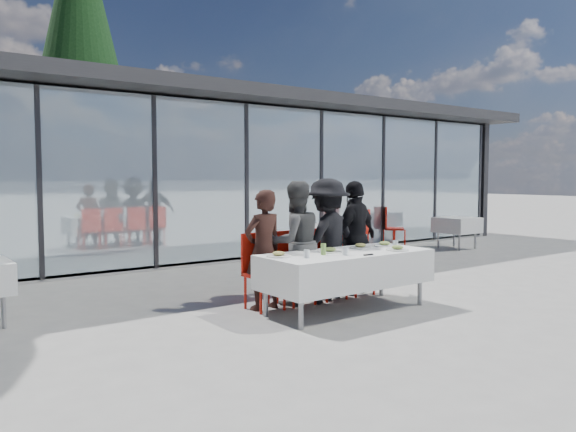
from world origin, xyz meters
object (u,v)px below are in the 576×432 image
(lounger, at_px, (336,244))
(conifer_tree, at_px, (80,42))
(diner_chair_a, at_px, (261,267))
(diner_c, at_px, (327,239))
(diner_b, at_px, (295,243))
(juice_bottle, at_px, (323,249))
(diner_a, at_px, (263,250))
(plate_b, at_px, (330,251))
(diner_d, at_px, (355,238))
(diner_chair_d, at_px, (352,257))
(plate_extra, at_px, (397,249))
(dining_table, at_px, (346,269))
(plate_a, at_px, (279,255))
(plate_d, at_px, (385,244))
(spare_chair_a, at_px, (391,225))
(plate_c, at_px, (360,246))
(diner_chair_c, at_px, (324,260))
(folded_eyeglasses, at_px, (368,255))
(diner_chair_b, at_px, (292,263))
(spare_table_right, at_px, (457,225))
(spare_chair_b, at_px, (360,229))

(lounger, xyz_separation_m, conifer_tree, (-2.52, 9.44, 5.73))
(diner_chair_a, bearing_deg, diner_c, -3.41)
(diner_b, distance_m, juice_bottle, 0.72)
(diner_a, height_order, plate_b, diner_a)
(diner_d, relative_size, lounger, 1.22)
(diner_b, xyz_separation_m, diner_chair_d, (1.10, 0.06, -0.29))
(plate_extra, bearing_deg, plate_b, 156.18)
(lounger, bearing_deg, juice_bottle, -132.99)
(dining_table, xyz_separation_m, plate_a, (-0.93, 0.17, 0.24))
(dining_table, bearing_deg, plate_d, 9.53)
(diner_chair_a, relative_size, spare_chair_a, 1.00)
(plate_d, distance_m, lounger, 4.44)
(plate_a, height_order, plate_c, same)
(juice_bottle, bearing_deg, diner_c, 46.68)
(diner_chair_c, bearing_deg, diner_chair_a, 180.00)
(diner_chair_d, relative_size, folded_eyeglasses, 6.96)
(spare_chair_a, relative_size, conifer_tree, 0.09)
(diner_chair_b, xyz_separation_m, spare_table_right, (6.61, 2.29, 0.02))
(diner_chair_b, xyz_separation_m, plate_extra, (0.94, -1.02, 0.24))
(diner_chair_b, height_order, diner_d, diner_d)
(diner_d, height_order, folded_eyeglasses, diner_d)
(plate_extra, xyz_separation_m, juice_bottle, (-1.05, 0.25, 0.05))
(juice_bottle, relative_size, conifer_tree, 0.01)
(dining_table, xyz_separation_m, diner_b, (-0.30, 0.69, 0.29))
(folded_eyeglasses, relative_size, spare_chair_b, 0.14)
(diner_b, height_order, plate_d, diner_b)
(diner_chair_b, bearing_deg, diner_chair_a, 180.00)
(plate_a, relative_size, plate_extra, 1.00)
(plate_c, bearing_deg, diner_b, 144.62)
(spare_chair_b, bearing_deg, folded_eyeglasses, -132.85)
(lounger, bearing_deg, plate_b, -132.18)
(diner_chair_b, xyz_separation_m, diner_c, (0.56, -0.06, 0.30))
(diner_chair_c, relative_size, folded_eyeglasses, 6.96)
(dining_table, height_order, plate_extra, plate_extra)
(plate_extra, relative_size, spare_chair_a, 0.30)
(diner_b, xyz_separation_m, juice_bottle, (-0.11, -0.71, -0.00))
(plate_c, relative_size, plate_extra, 1.00)
(plate_d, relative_size, plate_extra, 1.00)
(dining_table, height_order, plate_c, plate_c)
(diner_chair_d, distance_m, plate_a, 1.84)
(plate_c, xyz_separation_m, spare_table_right, (5.90, 2.86, -0.22))
(diner_c, bearing_deg, plate_b, 40.10)
(spare_table_right, height_order, lounger, spare_table_right)
(diner_c, distance_m, plate_c, 0.53)
(diner_chair_d, distance_m, folded_eyeglasses, 1.39)
(plate_d, bearing_deg, juice_bottle, -172.38)
(dining_table, xyz_separation_m, folded_eyeglasses, (0.02, -0.37, 0.22))
(diner_a, xyz_separation_m, diner_chair_c, (1.07, 0.06, -0.23))
(plate_a, relative_size, juice_bottle, 2.07)
(dining_table, height_order, lounger, dining_table)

